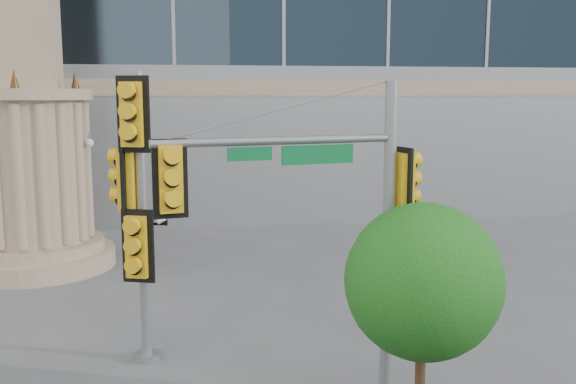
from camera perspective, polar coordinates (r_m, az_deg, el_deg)
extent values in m
cylinder|color=tan|center=(19.98, -21.41, -5.54)|extent=(4.40, 4.40, 0.50)
cylinder|color=tan|center=(19.89, -21.47, -4.42)|extent=(3.80, 3.80, 0.30)
cylinder|color=tan|center=(19.54, -21.82, 1.74)|extent=(3.00, 3.00, 4.00)
cylinder|color=tan|center=(19.43, -22.17, 8.04)|extent=(3.50, 3.50, 0.30)
cone|color=#472D14|center=(19.19, -18.41, 9.43)|extent=(0.24, 0.24, 0.50)
cylinder|color=slate|center=(10.10, 8.88, -4.99)|extent=(0.19, 0.19, 5.16)
cylinder|color=slate|center=(9.08, -0.86, 4.58)|extent=(3.56, 0.84, 0.12)
cube|color=#0C6932|center=(9.30, 2.67, 3.34)|extent=(1.10, 0.26, 0.27)
cube|color=yellow|center=(8.73, -10.45, 1.16)|extent=(0.51, 0.33, 1.07)
cube|color=yellow|center=(10.03, 10.21, 0.88)|extent=(0.33, 0.51, 1.07)
cube|color=black|center=(9.97, 9.24, -4.42)|extent=(0.78, 0.18, 0.26)
cube|color=#A2170F|center=(10.12, 9.15, -7.74)|extent=(0.27, 0.08, 0.40)
cylinder|color=slate|center=(12.75, -12.40, -14.06)|extent=(0.51, 0.51, 0.13)
cylinder|color=slate|center=(11.99, -12.81, -2.46)|extent=(0.19, 0.19, 5.35)
cube|color=yellow|center=(11.57, -13.58, 6.73)|extent=(0.65, 0.48, 1.34)
cube|color=yellow|center=(11.97, -13.96, 1.11)|extent=(0.48, 0.65, 1.34)
cube|color=yellow|center=(11.87, -13.17, -4.70)|extent=(0.65, 0.48, 1.34)
cube|color=black|center=(11.79, -12.19, -2.36)|extent=(0.64, 0.25, 0.21)
cylinder|color=#382314|center=(9.63, 11.64, -16.12)|extent=(0.15, 0.15, 1.87)
sphere|color=#155413|center=(9.12, 11.92, -7.77)|extent=(2.18, 2.18, 2.18)
sphere|color=#155413|center=(9.61, 13.94, -8.93)|extent=(1.35, 1.35, 1.35)
sphere|color=#155413|center=(8.84, 10.24, -10.01)|extent=(1.14, 1.14, 1.14)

